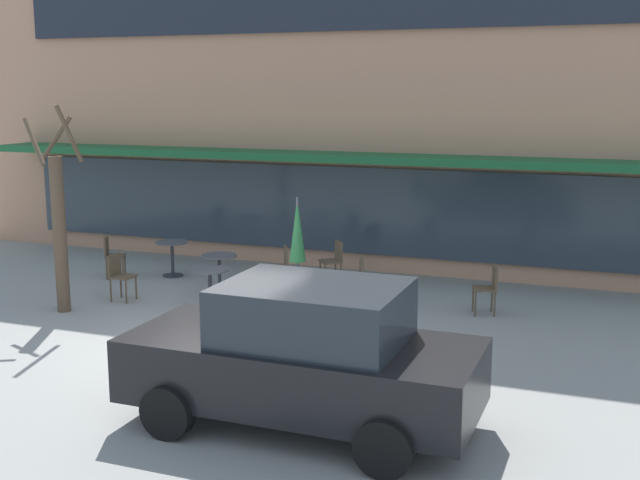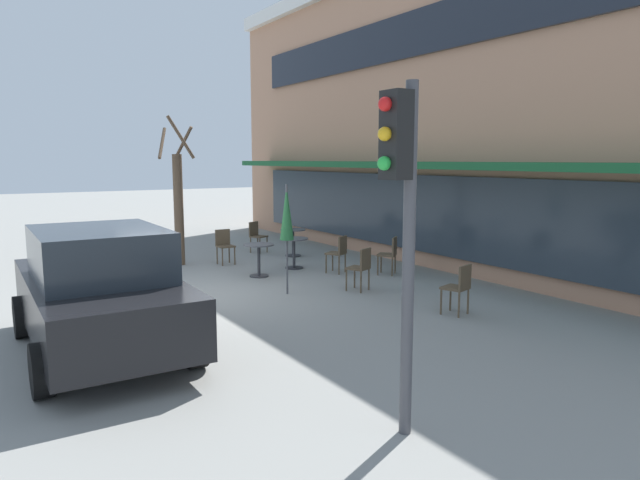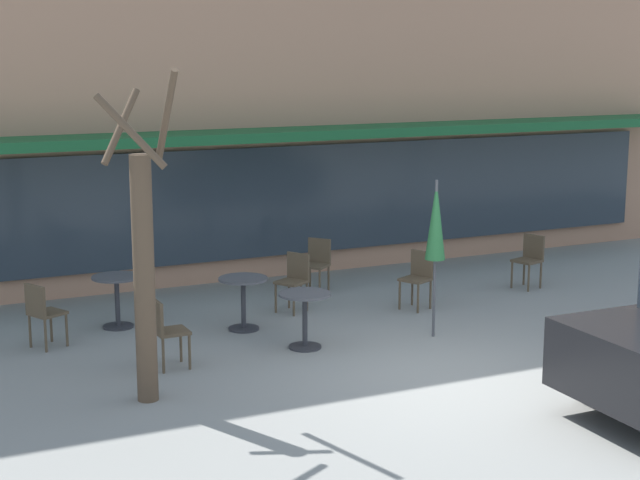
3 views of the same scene
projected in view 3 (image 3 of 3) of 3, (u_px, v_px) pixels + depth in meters
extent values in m
plane|color=gray|center=(453.00, 380.00, 11.88)|extent=(80.00, 80.00, 0.00)
cube|color=tan|center=(191.00, 47.00, 20.00)|extent=(19.96, 8.00, 7.97)
cube|color=#19592D|center=(278.00, 135.00, 16.23)|extent=(16.97, 1.10, 0.16)
cube|color=#2D3842|center=(267.00, 202.00, 16.90)|extent=(15.97, 0.10, 1.90)
cylinder|color=#333338|center=(118.00, 326.00, 14.11)|extent=(0.44, 0.44, 0.03)
cylinder|color=#333338|center=(117.00, 302.00, 14.04)|extent=(0.07, 0.07, 0.70)
cylinder|color=#4C4C51|center=(116.00, 277.00, 13.97)|extent=(0.70, 0.70, 0.03)
cylinder|color=#333338|center=(244.00, 328.00, 14.00)|extent=(0.44, 0.44, 0.03)
cylinder|color=#333338|center=(243.00, 304.00, 13.93)|extent=(0.07, 0.07, 0.70)
cylinder|color=#4C4C51|center=(243.00, 279.00, 13.86)|extent=(0.70, 0.70, 0.03)
cylinder|color=#333338|center=(305.00, 347.00, 13.14)|extent=(0.44, 0.44, 0.03)
cylinder|color=#333338|center=(305.00, 321.00, 13.07)|extent=(0.07, 0.07, 0.70)
cylinder|color=#4C4C51|center=(305.00, 294.00, 13.00)|extent=(0.70, 0.70, 0.03)
cylinder|color=#4C4C51|center=(435.00, 259.00, 13.46)|extent=(0.04, 0.04, 2.20)
cone|color=#286B38|center=(436.00, 220.00, 13.36)|extent=(0.28, 0.28, 1.10)
cylinder|color=brown|center=(181.00, 345.00, 12.51)|extent=(0.04, 0.04, 0.45)
cylinder|color=brown|center=(190.00, 352.00, 12.22)|extent=(0.04, 0.04, 0.45)
cylinder|color=brown|center=(155.00, 348.00, 12.37)|extent=(0.04, 0.04, 0.45)
cylinder|color=brown|center=(163.00, 356.00, 12.07)|extent=(0.04, 0.04, 0.45)
cube|color=brown|center=(172.00, 331.00, 12.24)|extent=(0.41, 0.41, 0.04)
cube|color=brown|center=(157.00, 316.00, 12.12)|extent=(0.05, 0.40, 0.40)
cylinder|color=brown|center=(320.00, 283.00, 15.80)|extent=(0.04, 0.04, 0.45)
cylinder|color=brown|center=(301.00, 281.00, 15.95)|extent=(0.04, 0.04, 0.45)
cylinder|color=brown|center=(329.00, 279.00, 16.11)|extent=(0.04, 0.04, 0.45)
cylinder|color=brown|center=(310.00, 277.00, 16.25)|extent=(0.04, 0.04, 0.45)
cube|color=brown|center=(315.00, 266.00, 15.98)|extent=(0.56, 0.56, 0.04)
cube|color=brown|center=(319.00, 250.00, 16.10)|extent=(0.28, 0.33, 0.40)
cylinder|color=brown|center=(51.00, 326.00, 13.38)|extent=(0.04, 0.04, 0.45)
cylinder|color=brown|center=(67.00, 330.00, 13.17)|extent=(0.04, 0.04, 0.45)
cylinder|color=brown|center=(30.00, 331.00, 13.12)|extent=(0.04, 0.04, 0.45)
cylinder|color=brown|center=(46.00, 336.00, 12.91)|extent=(0.04, 0.04, 0.45)
cube|color=brown|center=(47.00, 313.00, 13.10)|extent=(0.54, 0.54, 0.04)
cube|color=brown|center=(35.00, 300.00, 12.92)|extent=(0.22, 0.38, 0.40)
cylinder|color=brown|center=(418.00, 299.00, 14.83)|extent=(0.04, 0.04, 0.45)
cylinder|color=brown|center=(400.00, 295.00, 15.04)|extent=(0.04, 0.04, 0.45)
cylinder|color=brown|center=(430.00, 295.00, 15.09)|extent=(0.04, 0.04, 0.45)
cylinder|color=brown|center=(412.00, 291.00, 15.30)|extent=(0.04, 0.04, 0.45)
cube|color=brown|center=(415.00, 279.00, 15.02)|extent=(0.53, 0.53, 0.04)
cube|color=brown|center=(422.00, 263.00, 15.11)|extent=(0.21, 0.38, 0.40)
cylinder|color=brown|center=(529.00, 278.00, 16.15)|extent=(0.04, 0.04, 0.45)
cylinder|color=brown|center=(512.00, 275.00, 16.40)|extent=(0.04, 0.04, 0.45)
cylinder|color=brown|center=(541.00, 275.00, 16.37)|extent=(0.04, 0.04, 0.45)
cylinder|color=brown|center=(524.00, 272.00, 16.62)|extent=(0.04, 0.04, 0.45)
cube|color=brown|center=(527.00, 261.00, 16.34)|extent=(0.50, 0.50, 0.04)
cube|color=brown|center=(534.00, 246.00, 16.42)|extent=(0.16, 0.39, 0.40)
cylinder|color=brown|center=(294.00, 302.00, 14.66)|extent=(0.04, 0.04, 0.45)
cylinder|color=brown|center=(276.00, 298.00, 14.85)|extent=(0.04, 0.04, 0.45)
cylinder|color=brown|center=(307.00, 297.00, 14.93)|extent=(0.04, 0.04, 0.45)
cylinder|color=brown|center=(289.00, 294.00, 15.12)|extent=(0.04, 0.04, 0.45)
cube|color=brown|center=(291.00, 282.00, 14.85)|extent=(0.55, 0.55, 0.04)
cube|color=brown|center=(298.00, 266.00, 14.95)|extent=(0.24, 0.37, 0.40)
cylinder|color=black|center=(599.00, 374.00, 11.12)|extent=(0.64, 0.22, 0.64)
cylinder|color=brown|center=(144.00, 280.00, 10.92)|extent=(0.24, 0.24, 2.82)
cylinder|color=brown|center=(166.00, 116.00, 10.72)|extent=(0.11, 0.70, 1.05)
cylinder|color=brown|center=(121.00, 127.00, 10.74)|extent=(0.56, 0.39, 0.82)
cylinder|color=brown|center=(131.00, 132.00, 10.25)|extent=(0.71, 0.44, 0.80)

